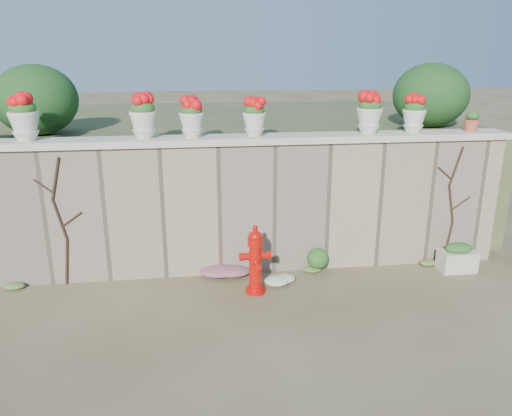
{
  "coord_description": "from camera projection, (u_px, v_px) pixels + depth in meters",
  "views": [
    {
      "loc": [
        -0.81,
        -5.42,
        3.27
      ],
      "look_at": [
        0.1,
        1.4,
        1.12
      ],
      "focal_mm": 35.0,
      "sensor_mm": 36.0,
      "label": 1
    }
  ],
  "objects": [
    {
      "name": "ground",
      "position": [
        263.0,
        327.0,
        6.21
      ],
      "size": [
        80.0,
        80.0,
        0.0
      ],
      "primitive_type": "plane",
      "color": "brown",
      "rests_on": "ground"
    },
    {
      "name": "stone_wall",
      "position": [
        246.0,
        208.0,
        7.61
      ],
      "size": [
        8.0,
        0.4,
        2.0
      ],
      "primitive_type": "cube",
      "color": "gray",
      "rests_on": "ground"
    },
    {
      "name": "wall_cap",
      "position": [
        246.0,
        139.0,
        7.3
      ],
      "size": [
        8.1,
        0.52,
        0.1
      ],
      "primitive_type": "cube",
      "color": "beige",
      "rests_on": "stone_wall"
    },
    {
      "name": "raised_fill",
      "position": [
        229.0,
        163.0,
        10.64
      ],
      "size": [
        9.0,
        6.0,
        2.0
      ],
      "primitive_type": "cube",
      "color": "#384C23",
      "rests_on": "ground"
    },
    {
      "name": "back_shrub_left",
      "position": [
        36.0,
        100.0,
        7.88
      ],
      "size": [
        1.3,
        1.3,
        1.1
      ],
      "primitive_type": "ellipsoid",
      "color": "#143814",
      "rests_on": "raised_fill"
    },
    {
      "name": "back_shrub_right",
      "position": [
        431.0,
        95.0,
        8.72
      ],
      "size": [
        1.3,
        1.3,
        1.1
      ],
      "primitive_type": "ellipsoid",
      "color": "#143814",
      "rests_on": "raised_fill"
    },
    {
      "name": "vine_left",
      "position": [
        61.0,
        220.0,
        7.07
      ],
      "size": [
        0.6,
        0.04,
        1.91
      ],
      "color": "black",
      "rests_on": "ground"
    },
    {
      "name": "vine_right",
      "position": [
        452.0,
        204.0,
        7.82
      ],
      "size": [
        0.6,
        0.04,
        1.91
      ],
      "color": "black",
      "rests_on": "ground"
    },
    {
      "name": "fire_hydrant",
      "position": [
        255.0,
        259.0,
        6.96
      ],
      "size": [
        0.43,
        0.31,
        1.0
      ],
      "rotation": [
        0.0,
        0.0,
        0.06
      ],
      "color": "#BD0D07",
      "rests_on": "ground"
    },
    {
      "name": "planter_box",
      "position": [
        457.0,
        258.0,
        7.75
      ],
      "size": [
        0.55,
        0.33,
        0.46
      ],
      "rotation": [
        0.0,
        0.0,
        0.01
      ],
      "color": "beige",
      "rests_on": "ground"
    },
    {
      "name": "green_shrub",
      "position": [
        320.0,
        257.0,
        7.68
      ],
      "size": [
        0.55,
        0.49,
        0.52
      ],
      "primitive_type": "ellipsoid",
      "color": "#1E5119",
      "rests_on": "ground"
    },
    {
      "name": "magenta_clump",
      "position": [
        227.0,
        270.0,
        7.58
      ],
      "size": [
        0.8,
        0.53,
        0.21
      ],
      "primitive_type": "ellipsoid",
      "color": "#BC2579",
      "rests_on": "ground"
    },
    {
      "name": "white_flowers",
      "position": [
        283.0,
        279.0,
        7.3
      ],
      "size": [
        0.52,
        0.42,
        0.19
      ],
      "primitive_type": "ellipsoid",
      "color": "white",
      "rests_on": "ground"
    },
    {
      "name": "urn_pot_0",
      "position": [
        24.0,
        118.0,
        6.8
      ],
      "size": [
        0.41,
        0.41,
        0.64
      ],
      "color": "beige",
      "rests_on": "wall_cap"
    },
    {
      "name": "urn_pot_1",
      "position": [
        143.0,
        117.0,
        7.01
      ],
      "size": [
        0.39,
        0.39,
        0.61
      ],
      "color": "beige",
      "rests_on": "wall_cap"
    },
    {
      "name": "urn_pot_2",
      "position": [
        192.0,
        118.0,
        7.11
      ],
      "size": [
        0.36,
        0.36,
        0.56
      ],
      "color": "beige",
      "rests_on": "wall_cap"
    },
    {
      "name": "urn_pot_3",
      "position": [
        254.0,
        117.0,
        7.22
      ],
      "size": [
        0.35,
        0.35,
        0.54
      ],
      "color": "beige",
      "rests_on": "wall_cap"
    },
    {
      "name": "urn_pot_4",
      "position": [
        370.0,
        113.0,
        7.43
      ],
      "size": [
        0.39,
        0.39,
        0.61
      ],
      "color": "beige",
      "rests_on": "wall_cap"
    },
    {
      "name": "urn_pot_5",
      "position": [
        414.0,
        114.0,
        7.53
      ],
      "size": [
        0.35,
        0.35,
        0.56
      ],
      "color": "beige",
      "rests_on": "wall_cap"
    },
    {
      "name": "terracotta_pot",
      "position": [
        472.0,
        122.0,
        7.69
      ],
      "size": [
        0.25,
        0.25,
        0.3
      ],
      "color": "#AF5035",
      "rests_on": "wall_cap"
    }
  ]
}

